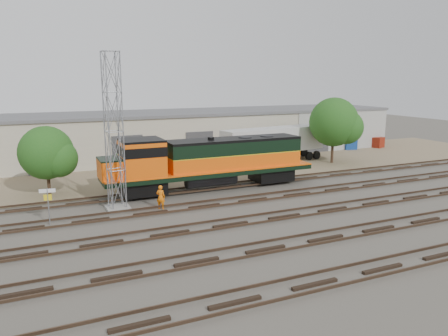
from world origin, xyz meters
name	(u,v)px	position (x,y,z in m)	size (l,w,h in m)	color
ground	(262,206)	(0.00, 0.00, 0.00)	(140.00, 140.00, 0.00)	#47423A
dirt_strip	(192,168)	(0.00, 15.00, 0.01)	(80.00, 16.00, 0.02)	#726047
tracks	(284,216)	(0.00, -3.00, 0.08)	(80.00, 20.40, 0.28)	black
warehouse	(169,134)	(0.04, 22.98, 2.65)	(58.40, 10.40, 5.30)	#BCB59C
locomotive	(207,161)	(-1.91, 6.00, 2.48)	(18.04, 3.17, 4.34)	black
signal_tower	(114,135)	(-9.85, 3.55, 5.34)	(1.62, 1.62, 10.98)	gray
sign_post	(48,199)	(-14.48, 1.91, 1.69)	(0.98, 0.19, 2.41)	gray
worker	(161,197)	(-7.02, 2.32, 0.88)	(0.64, 0.42, 1.75)	orange
semi_trailer	(276,141)	(9.59, 14.24, 2.44)	(12.83, 4.32, 3.88)	silver
dumpster_blue	(349,144)	(23.16, 18.16, 0.75)	(1.60, 1.50, 1.50)	navy
dumpster_red	(377,142)	(27.60, 17.75, 0.70)	(1.50, 1.40, 1.40)	maroon
tree_west	(49,154)	(-13.89, 9.63, 3.32)	(4.45, 4.24, 5.55)	#382619
tree_mid	(137,168)	(-6.90, 9.98, 1.59)	(4.01, 3.82, 3.82)	#382619
tree_east	(337,123)	(15.41, 11.22, 4.38)	(5.58, 5.31, 7.17)	#382619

